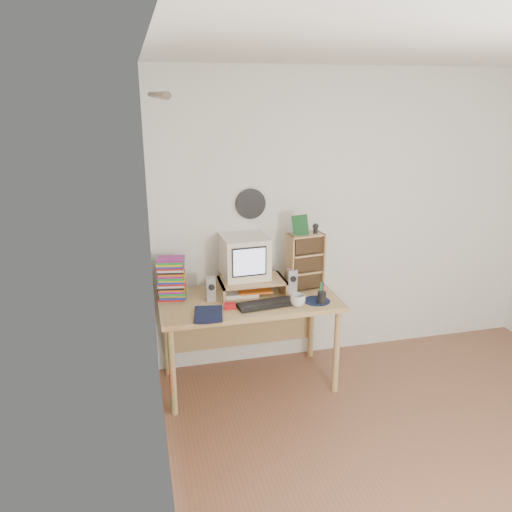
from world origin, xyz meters
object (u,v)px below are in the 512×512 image
keyboard (266,304)px  diary (194,313)px  cd_rack (305,261)px  mug (298,300)px  crt_monitor (246,258)px  dvd_stack (172,281)px  desk (247,311)px

keyboard → diary: (-0.55, -0.06, 0.01)m
keyboard → diary: 0.56m
keyboard → cd_rack: (0.40, 0.28, 0.22)m
keyboard → mug: 0.24m
crt_monitor → mug: crt_monitor is taller
keyboard → dvd_stack: dvd_stack is taller
dvd_stack → diary: 0.41m
crt_monitor → dvd_stack: crt_monitor is taller
desk → dvd_stack: 0.65m
keyboard → mug: mug is taller
keyboard → mug: (0.23, -0.06, 0.03)m
dvd_stack → desk: bearing=1.8°
crt_monitor → cd_rack: (0.49, -0.04, -0.05)m
mug → cd_rack: bearing=63.3°
cd_rack → keyboard: bearing=-152.8°
desk → crt_monitor: size_ratio=3.96×
mug → dvd_stack: bearing=157.5°
crt_monitor → diary: (-0.47, -0.38, -0.26)m
desk → dvd_stack: size_ratio=4.89×
keyboard → crt_monitor: bearing=99.1°
keyboard → cd_rack: bearing=28.7°
diary → dvd_stack: bearing=117.3°
cd_rack → diary: size_ratio=1.88×
keyboard → cd_rack: size_ratio=0.94×
dvd_stack → cd_rack: 1.08m
desk → keyboard: 0.29m
desk → keyboard: bearing=-67.5°
crt_monitor → dvd_stack: size_ratio=1.23×
mug → crt_monitor: bearing=130.1°
desk → cd_rack: cd_rack is taller
mug → diary: (-0.79, 0.00, -0.02)m
cd_rack → diary: bearing=-168.3°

